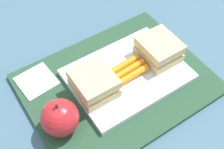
{
  "coord_description": "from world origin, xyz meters",
  "views": [
    {
      "loc": [
        0.21,
        0.29,
        0.49
      ],
      "look_at": [
        0.01,
        0.0,
        0.04
      ],
      "focal_mm": 47.41,
      "sensor_mm": 36.0,
      "label": 1
    }
  ],
  "objects_px": {
    "carrot_sticks_bundle": "(128,71)",
    "apple": "(60,118)",
    "food_tray": "(127,74)",
    "sandwich_half_right": "(94,83)",
    "sandwich_half_left": "(159,49)",
    "paper_napkin": "(37,81)"
  },
  "relations": [
    {
      "from": "carrot_sticks_bundle",
      "to": "apple",
      "type": "bearing_deg",
      "value": 10.27
    },
    {
      "from": "food_tray",
      "to": "sandwich_half_right",
      "type": "xyz_separation_m",
      "value": [
        0.08,
        0.0,
        0.03
      ]
    },
    {
      "from": "sandwich_half_left",
      "to": "paper_napkin",
      "type": "relative_size",
      "value": 1.14
    },
    {
      "from": "sandwich_half_right",
      "to": "sandwich_half_left",
      "type": "bearing_deg",
      "value": 180.0
    },
    {
      "from": "apple",
      "to": "sandwich_half_left",
      "type": "bearing_deg",
      "value": -172.93
    },
    {
      "from": "apple",
      "to": "carrot_sticks_bundle",
      "type": "bearing_deg",
      "value": -169.73
    },
    {
      "from": "paper_napkin",
      "to": "carrot_sticks_bundle",
      "type": "bearing_deg",
      "value": 150.32
    },
    {
      "from": "sandwich_half_left",
      "to": "sandwich_half_right",
      "type": "xyz_separation_m",
      "value": [
        0.16,
        0.0,
        0.0
      ]
    },
    {
      "from": "sandwich_half_left",
      "to": "paper_napkin",
      "type": "height_order",
      "value": "sandwich_half_left"
    },
    {
      "from": "carrot_sticks_bundle",
      "to": "sandwich_half_left",
      "type": "bearing_deg",
      "value": -179.71
    },
    {
      "from": "carrot_sticks_bundle",
      "to": "paper_napkin",
      "type": "bearing_deg",
      "value": -29.68
    },
    {
      "from": "food_tray",
      "to": "carrot_sticks_bundle",
      "type": "distance_m",
      "value": 0.01
    },
    {
      "from": "sandwich_half_right",
      "to": "food_tray",
      "type": "bearing_deg",
      "value": 180.0
    },
    {
      "from": "food_tray",
      "to": "paper_napkin",
      "type": "bearing_deg",
      "value": -29.48
    },
    {
      "from": "sandwich_half_right",
      "to": "paper_napkin",
      "type": "bearing_deg",
      "value": -47.81
    },
    {
      "from": "sandwich_half_right",
      "to": "carrot_sticks_bundle",
      "type": "height_order",
      "value": "sandwich_half_right"
    },
    {
      "from": "sandwich_half_left",
      "to": "paper_napkin",
      "type": "distance_m",
      "value": 0.26
    },
    {
      "from": "food_tray",
      "to": "paper_napkin",
      "type": "distance_m",
      "value": 0.18
    },
    {
      "from": "food_tray",
      "to": "apple",
      "type": "distance_m",
      "value": 0.17
    },
    {
      "from": "food_tray",
      "to": "sandwich_half_right",
      "type": "bearing_deg",
      "value": 0.0
    },
    {
      "from": "sandwich_half_right",
      "to": "paper_napkin",
      "type": "distance_m",
      "value": 0.13
    },
    {
      "from": "sandwich_half_left",
      "to": "carrot_sticks_bundle",
      "type": "xyz_separation_m",
      "value": [
        0.08,
        0.0,
        -0.01
      ]
    }
  ]
}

